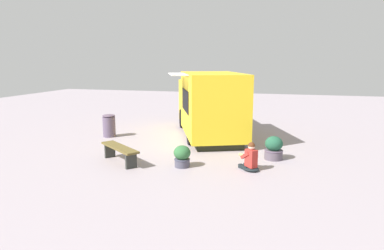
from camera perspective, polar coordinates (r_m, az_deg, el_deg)
ground_plane at (r=13.26m, az=2.26°, el=-2.71°), size 40.00×40.00×0.00m
food_truck at (r=14.04m, az=2.86°, el=3.28°), size 3.99×5.94×2.62m
person_customer at (r=9.89m, az=9.72°, el=-5.71°), size 0.74×0.73×0.83m
planter_flowering_near at (r=11.09m, az=13.54°, el=-3.77°), size 0.59×0.59×0.74m
planter_flowering_far at (r=10.04m, az=-1.67°, el=-5.20°), size 0.50×0.50×0.64m
plaza_bench at (r=10.66m, az=-12.03°, el=-4.18°), size 1.68×1.41×0.51m
trash_bin at (r=14.34m, az=-13.73°, el=-0.06°), size 0.52×0.52×0.93m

